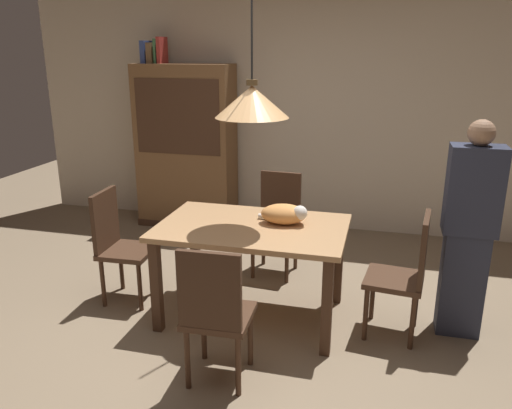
{
  "coord_description": "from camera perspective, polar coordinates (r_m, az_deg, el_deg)",
  "views": [
    {
      "loc": [
        0.96,
        -3.03,
        2.02
      ],
      "look_at": [
        0.02,
        0.6,
        0.85
      ],
      "focal_mm": 35.47,
      "sensor_mm": 36.0,
      "label": 1
    }
  ],
  "objects": [
    {
      "name": "person_standing",
      "position": [
        3.84,
        22.84,
        -2.83
      ],
      "size": [
        0.36,
        0.22,
        1.57
      ],
      "color": "#2D3347",
      "rests_on": "ground"
    },
    {
      "name": "book_red_tall",
      "position": [
        5.88,
        -10.54,
        16.74
      ],
      "size": [
        0.04,
        0.22,
        0.28
      ],
      "primitive_type": "cube",
      "color": "#B73833",
      "rests_on": "hutch_bookcase"
    },
    {
      "name": "book_blue_wide",
      "position": [
        5.96,
        -12.22,
        16.46
      ],
      "size": [
        0.06,
        0.24,
        0.24
      ],
      "primitive_type": "cube",
      "color": "#384C93",
      "rests_on": "hutch_bookcase"
    },
    {
      "name": "cat_sleeping",
      "position": [
        3.79,
        3.29,
        -1.07
      ],
      "size": [
        0.39,
        0.26,
        0.16
      ],
      "color": "#E59951",
      "rests_on": "dining_table"
    },
    {
      "name": "hutch_bookcase",
      "position": [
        5.9,
        -7.86,
        6.1
      ],
      "size": [
        1.12,
        0.45,
        1.85
      ],
      "color": "brown",
      "rests_on": "ground"
    },
    {
      "name": "book_green_slim",
      "position": [
        5.91,
        -10.99,
        16.62
      ],
      "size": [
        0.03,
        0.2,
        0.26
      ],
      "primitive_type": "cube",
      "color": "#427A4C",
      "rests_on": "hutch_bookcase"
    },
    {
      "name": "back_wall",
      "position": [
        5.79,
        5.04,
        11.59
      ],
      "size": [
        6.4,
        0.1,
        2.9
      ],
      "primitive_type": "cube",
      "color": "beige",
      "rests_on": "ground"
    },
    {
      "name": "chair_far_back",
      "position": [
        4.66,
        2.43,
        -1.6
      ],
      "size": [
        0.43,
        0.43,
        0.93
      ],
      "color": "#472D1E",
      "rests_on": "ground"
    },
    {
      "name": "chair_right_side",
      "position": [
        3.75,
        16.59,
        -7.19
      ],
      "size": [
        0.44,
        0.44,
        0.93
      ],
      "color": "#472D1E",
      "rests_on": "ground"
    },
    {
      "name": "ground",
      "position": [
        3.77,
        -2.62,
        -15.16
      ],
      "size": [
        10.0,
        10.0,
        0.0
      ],
      "primitive_type": "plane",
      "color": "#847056"
    },
    {
      "name": "book_brown_thick",
      "position": [
        5.93,
        -11.53,
        16.4
      ],
      "size": [
        0.06,
        0.24,
        0.22
      ],
      "primitive_type": "cube",
      "color": "brown",
      "rests_on": "hutch_bookcase"
    },
    {
      "name": "chair_near_front",
      "position": [
        3.11,
        -4.63,
        -11.81
      ],
      "size": [
        0.41,
        0.41,
        0.93
      ],
      "color": "#472D1E",
      "rests_on": "ground"
    },
    {
      "name": "pendant_lamp",
      "position": [
        3.57,
        -0.46,
        11.57
      ],
      "size": [
        0.52,
        0.52,
        1.3
      ],
      "color": "#E0A86B"
    },
    {
      "name": "dining_table",
      "position": [
        3.81,
        -0.42,
        -3.78
      ],
      "size": [
        1.4,
        0.9,
        0.75
      ],
      "color": "tan",
      "rests_on": "ground"
    },
    {
      "name": "chair_left_side",
      "position": [
        4.27,
        -15.26,
        -4.02
      ],
      "size": [
        0.42,
        0.42,
        0.93
      ],
      "color": "#472D1E",
      "rests_on": "ground"
    }
  ]
}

